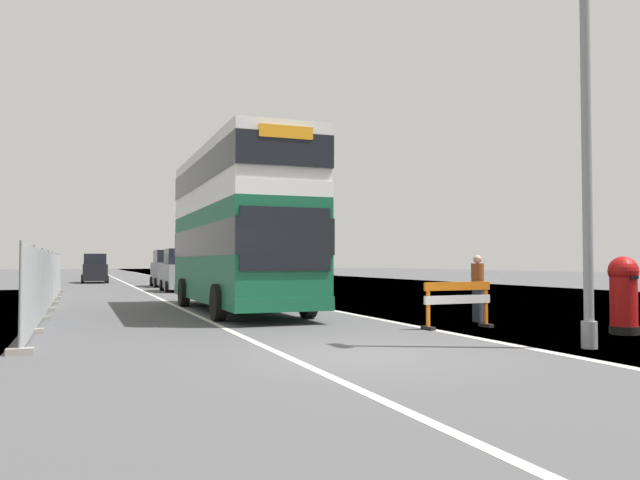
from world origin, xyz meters
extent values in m
cube|color=#4C4C4F|center=(0.00, 0.00, -0.05)|extent=(140.00, 280.00, 0.10)
cube|color=#B2AFA8|center=(3.30, 0.00, 0.00)|extent=(0.24, 196.00, 0.01)
cube|color=silver|center=(-1.20, 0.00, 0.00)|extent=(0.16, 168.00, 0.01)
cube|color=#145638|center=(0.31, 10.17, 1.80)|extent=(2.56, 10.26, 2.89)
cube|color=white|center=(0.31, 10.17, 3.44)|extent=(2.56, 10.26, 0.40)
cube|color=white|center=(0.31, 10.17, 4.41)|extent=(2.54, 10.16, 1.53)
cube|color=black|center=(0.31, 10.17, 2.23)|extent=(2.59, 10.36, 0.93)
cube|color=black|center=(0.31, 10.17, 4.41)|extent=(2.57, 10.31, 0.84)
cube|color=black|center=(0.31, 5.02, 2.16)|extent=(2.35, 0.06, 1.59)
cube|color=orange|center=(0.31, 5.02, 4.83)|extent=(1.41, 0.06, 0.32)
cube|color=#145638|center=(0.31, 10.17, 0.53)|extent=(2.59, 10.36, 0.36)
cylinder|color=black|center=(-0.97, 6.99, 0.50)|extent=(0.30, 1.00, 1.00)
cylinder|color=black|center=(1.59, 6.99, 0.50)|extent=(0.30, 1.00, 1.00)
cylinder|color=black|center=(-0.97, 12.99, 0.50)|extent=(0.30, 1.00, 1.00)
cylinder|color=black|center=(1.59, 12.99, 0.50)|extent=(0.30, 1.00, 1.00)
cylinder|color=gray|center=(4.31, -0.78, 4.29)|extent=(0.18, 0.18, 8.58)
cylinder|color=gray|center=(4.31, -0.78, 0.25)|extent=(0.29, 0.29, 0.50)
cylinder|color=black|center=(6.75, 0.76, 0.09)|extent=(0.62, 0.62, 0.18)
cylinder|color=#AD0F0F|center=(6.75, 0.76, 0.79)|extent=(0.57, 0.57, 1.21)
sphere|color=#AD0F0F|center=(6.75, 0.76, 1.39)|extent=(0.64, 0.64, 0.64)
cube|color=black|center=(6.75, 0.47, 1.25)|extent=(0.22, 0.03, 0.07)
cube|color=orange|center=(4.02, 3.12, 1.01)|extent=(1.85, 0.18, 0.20)
cube|color=white|center=(4.02, 3.12, 0.69)|extent=(1.85, 0.18, 0.20)
cube|color=orange|center=(3.18, 3.08, 0.50)|extent=(0.07, 0.07, 1.01)
cube|color=black|center=(3.18, 3.08, 0.04)|extent=(0.16, 0.45, 0.08)
cube|color=orange|center=(4.85, 3.16, 0.50)|extent=(0.07, 0.07, 1.01)
cube|color=black|center=(4.85, 3.16, 0.04)|extent=(0.16, 0.45, 0.08)
cube|color=#A8AAAD|center=(-5.41, 3.71, 0.98)|extent=(0.04, 3.26, 1.86)
cube|color=#A8AAAD|center=(-5.41, 7.11, 0.98)|extent=(0.04, 3.26, 1.86)
cube|color=#A8AAAD|center=(-5.41, 10.51, 0.98)|extent=(0.04, 3.26, 1.86)
cube|color=#A8AAAD|center=(-5.41, 13.91, 0.98)|extent=(0.04, 3.26, 1.86)
cube|color=#A8AAAD|center=(-5.41, 17.31, 0.98)|extent=(0.04, 3.26, 1.86)
cube|color=#A8AAAD|center=(-5.41, 20.71, 0.98)|extent=(0.04, 3.26, 1.86)
cube|color=#A8AAAD|center=(-5.41, 24.11, 0.98)|extent=(0.04, 3.26, 1.86)
cylinder|color=#939699|center=(-5.41, 2.01, 0.98)|extent=(0.06, 0.06, 1.96)
cube|color=gray|center=(-5.41, 2.01, 0.06)|extent=(0.44, 0.20, 0.12)
cylinder|color=#939699|center=(-5.41, 5.41, 0.98)|extent=(0.06, 0.06, 1.96)
cube|color=gray|center=(-5.41, 5.41, 0.06)|extent=(0.44, 0.20, 0.12)
cylinder|color=#939699|center=(-5.41, 8.81, 0.98)|extent=(0.06, 0.06, 1.96)
cube|color=gray|center=(-5.41, 8.81, 0.06)|extent=(0.44, 0.20, 0.12)
cylinder|color=#939699|center=(-5.41, 12.21, 0.98)|extent=(0.06, 0.06, 1.96)
cube|color=gray|center=(-5.41, 12.21, 0.06)|extent=(0.44, 0.20, 0.12)
cylinder|color=#939699|center=(-5.41, 15.61, 0.98)|extent=(0.06, 0.06, 1.96)
cube|color=gray|center=(-5.41, 15.61, 0.06)|extent=(0.44, 0.20, 0.12)
cylinder|color=#939699|center=(-5.41, 19.01, 0.98)|extent=(0.06, 0.06, 1.96)
cube|color=gray|center=(-5.41, 19.01, 0.06)|extent=(0.44, 0.20, 0.12)
cylinder|color=#939699|center=(-5.41, 22.41, 0.98)|extent=(0.06, 0.06, 1.96)
cube|color=gray|center=(-5.41, 22.41, 0.06)|extent=(0.44, 0.20, 0.12)
cylinder|color=#939699|center=(-5.41, 25.81, 0.98)|extent=(0.06, 0.06, 1.96)
cube|color=gray|center=(-5.41, 25.81, 0.06)|extent=(0.44, 0.20, 0.12)
cube|color=gray|center=(0.74, 24.73, 0.81)|extent=(1.89, 3.83, 1.27)
cube|color=black|center=(0.74, 24.73, 1.87)|extent=(1.74, 2.11, 0.84)
cylinder|color=black|center=(1.69, 25.92, 0.30)|extent=(0.20, 0.60, 0.60)
cylinder|color=black|center=(-0.20, 25.92, 0.30)|extent=(0.20, 0.60, 0.60)
cylinder|color=black|center=(1.69, 23.55, 0.30)|extent=(0.20, 0.60, 0.60)
cylinder|color=black|center=(-0.20, 23.55, 0.30)|extent=(0.20, 0.60, 0.60)
cube|color=slate|center=(0.88, 31.80, 0.86)|extent=(1.78, 4.23, 1.36)
cube|color=black|center=(0.88, 31.80, 1.94)|extent=(1.64, 2.33, 0.79)
cylinder|color=black|center=(1.78, 33.11, 0.30)|extent=(0.20, 0.60, 0.60)
cylinder|color=black|center=(-0.01, 33.11, 0.30)|extent=(0.20, 0.60, 0.60)
cylinder|color=black|center=(1.78, 30.49, 0.30)|extent=(0.20, 0.60, 0.60)
cylinder|color=black|center=(-0.01, 30.49, 0.30)|extent=(0.20, 0.60, 0.60)
cube|color=black|center=(-3.37, 41.30, 0.79)|extent=(1.72, 4.59, 1.23)
cube|color=black|center=(-3.37, 41.30, 1.80)|extent=(1.58, 2.52, 0.78)
cylinder|color=black|center=(-2.51, 42.72, 0.30)|extent=(0.20, 0.60, 0.60)
cylinder|color=black|center=(-4.23, 42.72, 0.30)|extent=(0.20, 0.60, 0.60)
cylinder|color=black|center=(-2.51, 39.87, 0.30)|extent=(0.20, 0.60, 0.60)
cylinder|color=black|center=(-4.23, 39.87, 0.30)|extent=(0.20, 0.60, 0.60)
cylinder|color=#2D3342|center=(5.45, 4.37, 0.44)|extent=(0.29, 0.29, 0.87)
cylinder|color=#99471E|center=(5.45, 4.37, 1.21)|extent=(0.34, 0.34, 0.68)
sphere|color=tan|center=(5.45, 4.37, 1.66)|extent=(0.22, 0.22, 0.22)
camera|label=1|loc=(-4.47, -10.01, 1.59)|focal=35.79mm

